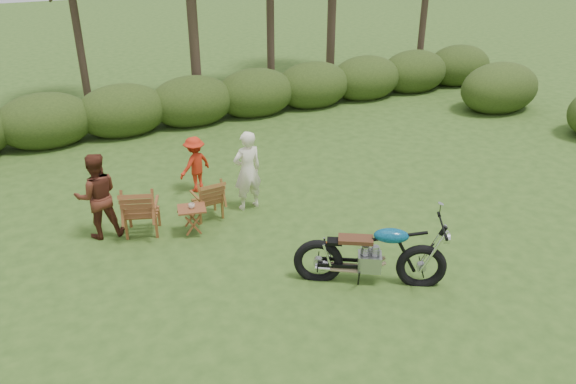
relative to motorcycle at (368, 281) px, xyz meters
name	(u,v)px	position (x,y,z in m)	size (l,w,h in m)	color
ground	(357,281)	(-0.15, 0.09, 0.00)	(80.00, 80.00, 0.00)	#2C4818
motorcycle	(368,281)	(0.00, 0.00, 0.00)	(2.35, 0.90, 1.34)	#0D7DB1
lawn_chair_right	(208,217)	(-1.66, 3.31, 0.00)	(0.60, 0.60, 0.87)	brown
lawn_chair_left	(144,232)	(-2.97, 3.27, 0.00)	(0.70, 0.70, 1.02)	brown
side_table	(193,221)	(-2.13, 2.80, 0.28)	(0.54, 0.45, 0.56)	brown
cup	(192,206)	(-2.13, 2.79, 0.60)	(0.12, 0.12, 0.09)	beige
adult_a	(249,207)	(-0.77, 3.33, 0.00)	(0.61, 0.40, 1.68)	#ECE4C2
adult_b	(104,235)	(-3.69, 3.50, 0.00)	(0.81, 0.63, 1.66)	#4F2316
child	(197,190)	(-1.48, 4.61, 0.00)	(0.81, 0.46, 1.25)	red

